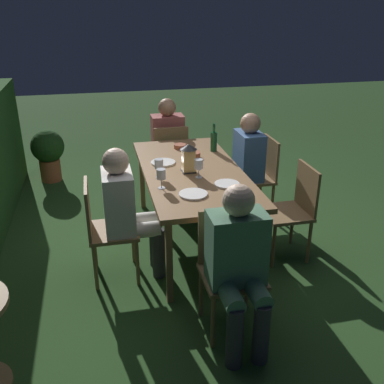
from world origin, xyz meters
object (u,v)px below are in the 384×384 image
at_px(person_in_cream, 127,208).
at_px(wine_glass_b, 159,165).
at_px(chair_side_right_a, 104,226).
at_px(wine_glass_a, 161,175).
at_px(chair_side_left_b, 259,173).
at_px(bowl_olives, 180,146).
at_px(wine_glass_c, 199,165).
at_px(chair_side_left_a, 293,207).
at_px(plate_a, 227,184).
at_px(chair_head_far, 170,156).
at_px(person_in_blue, 243,162).
at_px(plate_c, 163,162).
at_px(person_in_rust, 167,139).
at_px(chair_head_near, 229,265).
at_px(lantern_centerpiece, 188,156).
at_px(person_in_green, 239,261).
at_px(green_bottle_on_table, 214,141).
at_px(potted_plant_by_hedge, 48,151).
at_px(plate_b, 193,194).
at_px(bowl_bread, 192,154).
at_px(dining_table, 192,175).

relative_size(person_in_cream, wine_glass_b, 6.80).
bearing_deg(chair_side_right_a, wine_glass_b, -59.42).
height_order(chair_side_right_a, wine_glass_a, wine_glass_a).
distance_m(chair_side_right_a, chair_side_left_b, 1.89).
xyz_separation_m(wine_glass_b, bowl_olives, (0.78, -0.34, -0.09)).
relative_size(chair_side_left_b, wine_glass_c, 5.15).
xyz_separation_m(chair_side_left_a, plate_a, (0.01, 0.63, 0.28)).
bearing_deg(chair_side_left_a, chair_head_far, 27.17).
height_order(person_in_blue, plate_c, person_in_blue).
relative_size(person_in_rust, bowl_olives, 8.86).
bearing_deg(person_in_blue, plate_c, 102.96).
bearing_deg(chair_head_far, wine_glass_c, -179.44).
bearing_deg(chair_head_near, lantern_centerpiece, 2.20).
bearing_deg(chair_side_right_a, chair_side_left_b, -62.84).
relative_size(person_in_rust, plate_a, 5.37).
distance_m(lantern_centerpiece, plate_c, 0.37).
distance_m(chair_head_far, chair_head_near, 2.41).
height_order(person_in_green, green_bottle_on_table, person_in_green).
bearing_deg(potted_plant_by_hedge, chair_side_left_a, -136.35).
bearing_deg(person_in_rust, plate_b, 176.59).
height_order(green_bottle_on_table, plate_a, green_bottle_on_table).
bearing_deg(potted_plant_by_hedge, plate_b, -152.16).
distance_m(chair_side_right_a, potted_plant_by_hedge, 2.50).
bearing_deg(bowl_bread, chair_side_left_a, -135.40).
distance_m(person_in_blue, plate_b, 1.26).
distance_m(person_in_cream, potted_plant_by_hedge, 2.57).
distance_m(chair_head_far, green_bottle_on_table, 0.88).
relative_size(chair_side_left_a, bowl_bread, 5.27).
xyz_separation_m(person_in_blue, wine_glass_c, (-0.64, 0.63, 0.24)).
bearing_deg(wine_glass_a, chair_side_left_a, -92.74).
xyz_separation_m(person_in_blue, person_in_rust, (0.97, 0.64, 0.00)).
height_order(chair_head_near, bowl_olives, chair_head_near).
height_order(wine_glass_a, plate_a, wine_glass_a).
xyz_separation_m(chair_side_left_b, chair_head_near, (-1.64, 0.84, 0.00)).
distance_m(person_in_green, green_bottle_on_table, 1.93).
height_order(person_in_cream, wine_glass_a, person_in_cream).
bearing_deg(potted_plant_by_hedge, wine_glass_b, -151.62).
bearing_deg(chair_side_left_a, bowl_bread, 44.60).
bearing_deg(wine_glass_b, person_in_green, -165.68).
xyz_separation_m(lantern_centerpiece, potted_plant_by_hedge, (2.04, 1.42, -0.51)).
bearing_deg(person_in_blue, chair_head_near, 158.51).
bearing_deg(dining_table, bowl_bread, -12.79).
bearing_deg(chair_side_left_a, chair_side_right_a, 90.00).
xyz_separation_m(lantern_centerpiece, plate_b, (-0.52, 0.07, -0.14)).
relative_size(chair_side_left_a, person_in_blue, 0.76).
distance_m(person_in_cream, person_in_rust, 1.94).
height_order(person_in_green, wine_glass_b, person_in_green).
bearing_deg(chair_side_right_a, potted_plant_by_hedge, 14.55).
relative_size(person_in_rust, wine_glass_a, 6.80).
distance_m(person_in_rust, lantern_centerpiece, 1.48).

